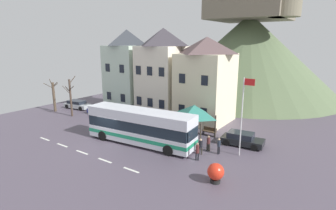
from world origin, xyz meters
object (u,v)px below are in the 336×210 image
(townhouse_02, at_px, (206,80))
(bus_shelter, at_px, (194,111))
(hilltop_castle, at_px, (248,51))
(flagpole, at_px, (243,112))
(townhouse_01, at_px, (163,72))
(pedestrian_01, at_px, (208,143))
(parked_car_00, at_px, (77,105))
(parked_car_03, at_px, (131,116))
(townhouse_00, at_px, (128,70))
(transit_bus, at_px, (140,127))
(parked_car_01, at_px, (242,139))
(pedestrian_00, at_px, (201,145))
(harbour_buoy, at_px, (216,172))
(pedestrian_03, at_px, (197,150))
(pedestrian_02, at_px, (219,145))
(bare_tree_01, at_px, (54,96))
(bare_tree_00, at_px, (71,97))
(public_bench, at_px, (209,131))
(parked_car_02, at_px, (102,110))

(townhouse_02, relative_size, bus_shelter, 2.87)
(hilltop_castle, xyz_separation_m, bus_shelter, (3.26, -25.48, -5.10))
(bus_shelter, xyz_separation_m, flagpole, (5.41, -1.25, 1.04))
(townhouse_01, height_order, pedestrian_01, townhouse_01)
(parked_car_00, relative_size, parked_car_03, 1.00)
(townhouse_00, relative_size, hilltop_castle, 0.36)
(transit_bus, bearing_deg, bus_shelter, 42.52)
(parked_car_01, bearing_deg, transit_bus, -153.13)
(townhouse_00, bearing_deg, pedestrian_00, -27.87)
(townhouse_01, relative_size, harbour_buoy, 7.94)
(pedestrian_01, relative_size, harbour_buoy, 1.00)
(townhouse_02, relative_size, transit_bus, 0.91)
(townhouse_02, relative_size, pedestrian_03, 6.54)
(townhouse_01, relative_size, hilltop_castle, 0.36)
(pedestrian_02, height_order, harbour_buoy, pedestrian_02)
(transit_bus, xyz_separation_m, bare_tree_01, (-18.24, 2.52, 0.52))
(parked_car_00, xyz_separation_m, bare_tree_00, (2.93, -3.10, 2.06))
(pedestrian_02, xyz_separation_m, bare_tree_00, (-21.47, 0.29, 1.82))
(parked_car_01, xyz_separation_m, pedestrian_02, (-0.98, -3.21, 0.22))
(pedestrian_03, height_order, public_bench, pedestrian_03)
(pedestrian_02, bearing_deg, townhouse_00, 156.49)
(transit_bus, bearing_deg, townhouse_02, 75.36)
(parked_car_03, xyz_separation_m, public_bench, (10.43, 0.85, -0.18))
(transit_bus, bearing_deg, parked_car_03, 133.41)
(townhouse_01, relative_size, parked_car_00, 2.62)
(parked_car_03, relative_size, pedestrian_02, 2.97)
(parked_car_00, distance_m, pedestrian_03, 24.11)
(parked_car_02, bearing_deg, townhouse_00, 75.49)
(townhouse_02, xyz_separation_m, public_bench, (2.86, -4.46, -4.72))
(parked_car_03, bearing_deg, bus_shelter, -5.94)
(parked_car_03, bearing_deg, pedestrian_00, -18.53)
(townhouse_01, distance_m, pedestrian_02, 15.28)
(townhouse_00, xyz_separation_m, transit_bus, (10.66, -9.91, -4.02))
(pedestrian_03, bearing_deg, bare_tree_00, 172.96)
(parked_car_00, relative_size, flagpole, 0.64)
(transit_bus, relative_size, parked_car_01, 2.79)
(townhouse_00, xyz_separation_m, pedestrian_02, (18.07, -7.86, -4.90))
(townhouse_01, xyz_separation_m, pedestrian_02, (11.91, -8.19, -4.93))
(parked_car_03, distance_m, public_bench, 10.46)
(townhouse_00, distance_m, transit_bus, 15.10)
(transit_bus, distance_m, public_bench, 7.64)
(hilltop_castle, distance_m, transit_bus, 30.24)
(townhouse_01, xyz_separation_m, townhouse_02, (6.22, 0.20, -0.58))
(townhouse_02, height_order, pedestrian_03, townhouse_02)
(flagpole, bearing_deg, bare_tree_01, -179.36)
(pedestrian_00, relative_size, flagpole, 0.21)
(public_bench, xyz_separation_m, bare_tree_00, (-18.63, -3.65, 2.20))
(bus_shelter, relative_size, flagpole, 0.52)
(townhouse_02, bearing_deg, bare_tree_01, -158.35)
(townhouse_01, height_order, parked_car_01, townhouse_01)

